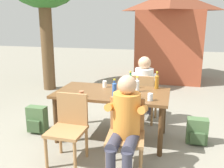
# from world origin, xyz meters

# --- Properties ---
(ground_plane) EXTENTS (24.00, 24.00, 0.00)m
(ground_plane) POSITION_xyz_m (0.00, 0.00, 0.00)
(ground_plane) COLOR gray
(dining_table) EXTENTS (1.67, 0.88, 0.74)m
(dining_table) POSITION_xyz_m (0.00, 0.00, 0.65)
(dining_table) COLOR brown
(dining_table) RESTS_ON ground_plane
(chair_far_right) EXTENTS (0.48, 0.48, 0.87)m
(chair_far_right) POSITION_xyz_m (0.37, 0.74, 0.49)
(chair_far_right) COLOR #A37547
(chair_far_right) RESTS_ON ground_plane
(chair_near_right) EXTENTS (0.48, 0.48, 0.87)m
(chair_near_right) POSITION_xyz_m (0.37, -0.74, 0.49)
(chair_near_right) COLOR #A37547
(chair_near_right) RESTS_ON ground_plane
(chair_near_left) EXTENTS (0.45, 0.45, 0.87)m
(chair_near_left) POSITION_xyz_m (-0.38, -0.74, 0.49)
(chair_near_left) COLOR #A37547
(chair_near_left) RESTS_ON ground_plane
(person_in_white_shirt) EXTENTS (0.47, 0.62, 1.18)m
(person_in_white_shirt) POSITION_xyz_m (0.38, 0.85, 0.66)
(person_in_white_shirt) COLOR white
(person_in_white_shirt) RESTS_ON ground_plane
(person_in_plaid_shirt) EXTENTS (0.47, 0.62, 1.18)m
(person_in_plaid_shirt) POSITION_xyz_m (0.38, -0.85, 0.66)
(person_in_plaid_shirt) COLOR orange
(person_in_plaid_shirt) RESTS_ON ground_plane
(bottle_clear) EXTENTS (0.06, 0.06, 0.23)m
(bottle_clear) POSITION_xyz_m (0.36, 0.10, 0.84)
(bottle_clear) COLOR white
(bottle_clear) RESTS_ON dining_table
(bottle_green) EXTENTS (0.06, 0.06, 0.27)m
(bottle_green) POSITION_xyz_m (0.23, 0.26, 0.86)
(bottle_green) COLOR #287A38
(bottle_green) RESTS_ON dining_table
(bottle_blue) EXTENTS (0.06, 0.06, 0.24)m
(bottle_blue) POSITION_xyz_m (0.08, -0.18, 0.85)
(bottle_blue) COLOR #2D56A3
(bottle_blue) RESTS_ON dining_table
(bottle_amber) EXTENTS (0.06, 0.06, 0.27)m
(bottle_amber) POSITION_xyz_m (0.63, 0.35, 0.86)
(bottle_amber) COLOR #996019
(bottle_amber) RESTS_ON dining_table
(cup_white) EXTENTS (0.07, 0.07, 0.10)m
(cup_white) POSITION_xyz_m (-0.18, 0.22, 0.79)
(cup_white) COLOR white
(cup_white) RESTS_ON dining_table
(cup_steel) EXTENTS (0.07, 0.07, 0.11)m
(cup_steel) POSITION_xyz_m (0.34, -0.22, 0.80)
(cup_steel) COLOR #B2B7BC
(cup_steel) RESTS_ON dining_table
(cup_terracotta) EXTENTS (0.07, 0.07, 0.09)m
(cup_terracotta) POSITION_xyz_m (-0.35, -0.36, 0.79)
(cup_terracotta) COLOR #BC6B47
(cup_terracotta) RESTS_ON dining_table
(cup_glass) EXTENTS (0.07, 0.07, 0.10)m
(cup_glass) POSITION_xyz_m (0.59, -0.28, 0.79)
(cup_glass) COLOR silver
(cup_glass) RESTS_ON dining_table
(backpack_by_near_side) EXTENTS (0.30, 0.23, 0.38)m
(backpack_by_near_side) POSITION_xyz_m (1.26, 0.14, 0.18)
(backpack_by_near_side) COLOR #47663D
(backpack_by_near_side) RESTS_ON ground_plane
(backpack_by_far_side) EXTENTS (0.31, 0.22, 0.43)m
(backpack_by_far_side) POSITION_xyz_m (-1.23, -0.11, 0.21)
(backpack_by_far_side) COLOR #47663D
(backpack_by_far_side) RESTS_ON ground_plane
(brick_kiosk) EXTENTS (2.13, 1.93, 2.60)m
(brick_kiosk) POSITION_xyz_m (0.66, 4.37, 1.37)
(brick_kiosk) COLOR #9E472D
(brick_kiosk) RESTS_ON ground_plane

